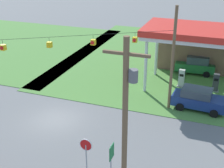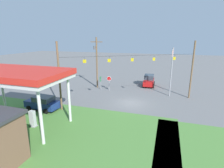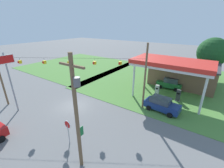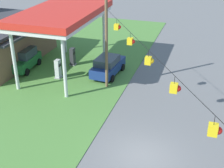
% 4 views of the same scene
% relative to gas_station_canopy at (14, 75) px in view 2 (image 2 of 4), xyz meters
% --- Properties ---
extents(ground_plane, '(160.00, 160.00, 0.00)m').
position_rel_gas_station_canopy_xyz_m(ground_plane, '(-9.90, -9.74, -5.40)').
color(ground_plane, slate).
extents(gas_station_canopy, '(10.67, 5.87, 5.92)m').
position_rel_gas_station_canopy_xyz_m(gas_station_canopy, '(0.00, 0.00, 0.00)').
color(gas_station_canopy, silver).
rests_on(gas_station_canopy, ground).
extents(fuel_pump_near, '(0.71, 0.56, 1.77)m').
position_rel_gas_station_canopy_xyz_m(fuel_pump_near, '(-1.58, -0.00, -4.55)').
color(fuel_pump_near, gray).
rests_on(fuel_pump_near, ground).
extents(fuel_pump_far, '(0.71, 0.56, 1.77)m').
position_rel_gas_station_canopy_xyz_m(fuel_pump_far, '(1.58, -0.00, -4.55)').
color(fuel_pump_far, gray).
rests_on(fuel_pump_far, ground).
extents(car_at_pumps_front, '(4.51, 2.34, 1.81)m').
position_rel_gas_station_canopy_xyz_m(car_at_pumps_front, '(0.44, -4.06, -4.46)').
color(car_at_pumps_front, navy).
rests_on(car_at_pumps_front, ground).
extents(car_on_crossroad, '(2.26, 4.35, 2.12)m').
position_rel_gas_station_canopy_xyz_m(car_on_crossroad, '(-11.24, -19.87, -4.33)').
color(car_on_crossroad, '#AD1414').
rests_on(car_on_crossroad, ground).
extents(stop_sign_roadside, '(0.80, 0.08, 2.50)m').
position_rel_gas_station_canopy_xyz_m(stop_sign_roadside, '(-4.93, -14.75, -3.58)').
color(stop_sign_roadside, '#99999E').
rests_on(stop_sign_roadside, ground).
extents(stop_sign_overhead, '(0.22, 1.93, 7.60)m').
position_rel_gas_station_canopy_xyz_m(stop_sign_overhead, '(-15.01, -14.73, -0.15)').
color(stop_sign_overhead, gray).
rests_on(stop_sign_overhead, ground).
extents(route_sign, '(0.10, 0.70, 2.40)m').
position_rel_gas_station_canopy_xyz_m(route_sign, '(-3.38, -14.67, -3.68)').
color(route_sign, gray).
rests_on(route_sign, ground).
extents(utility_pole_main, '(2.20, 0.44, 9.06)m').
position_rel_gas_station_canopy_xyz_m(utility_pole_main, '(-2.21, -15.80, -0.31)').
color(utility_pole_main, brown).
rests_on(utility_pole_main, ground).
extents(signal_span_gantry, '(16.28, 10.24, 8.59)m').
position_rel_gas_station_canopy_xyz_m(signal_span_gantry, '(-9.90, -9.75, -0.63)').
color(signal_span_gantry, brown).
rests_on(signal_span_gantry, ground).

